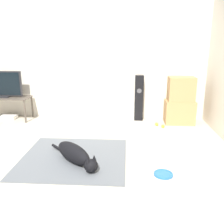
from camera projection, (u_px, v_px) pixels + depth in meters
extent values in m
plane|color=#BCB29E|center=(64.00, 157.00, 3.66)|extent=(12.00, 12.00, 0.00)
cube|color=silver|center=(85.00, 59.00, 5.34)|extent=(8.00, 0.06, 2.55)
cube|color=slate|center=(74.00, 157.00, 3.63)|extent=(1.50, 1.44, 0.01)
ellipsoid|color=black|center=(73.00, 153.00, 3.46)|extent=(0.67, 0.67, 0.26)
sphere|color=black|center=(91.00, 166.00, 3.18)|extent=(0.18, 0.18, 0.18)
cone|color=black|center=(94.00, 158.00, 3.18)|extent=(0.06, 0.06, 0.08)
cone|color=black|center=(88.00, 160.00, 3.12)|extent=(0.06, 0.06, 0.08)
cylinder|color=black|center=(57.00, 147.00, 3.83)|extent=(0.20, 0.20, 0.04)
cylinder|color=blue|center=(163.00, 174.00, 3.16)|extent=(0.24, 0.24, 0.02)
torus|color=blue|center=(163.00, 174.00, 3.16)|extent=(0.24, 0.24, 0.02)
cube|color=tan|center=(179.00, 112.00, 5.16)|extent=(0.59, 0.40, 0.47)
cube|color=tan|center=(181.00, 89.00, 5.02)|extent=(0.52, 0.35, 0.49)
cube|color=black|center=(139.00, 98.00, 5.32)|extent=(0.18, 0.18, 0.96)
cylinder|color=#4C4C51|center=(139.00, 91.00, 5.19)|extent=(0.10, 0.00, 0.10)
cube|color=brown|center=(3.00, 98.00, 5.34)|extent=(1.14, 0.47, 0.02)
cylinder|color=brown|center=(25.00, 112.00, 5.18)|extent=(0.04, 0.04, 0.48)
cylinder|color=brown|center=(32.00, 107.00, 5.57)|extent=(0.04, 0.04, 0.48)
cube|color=#232326|center=(3.00, 97.00, 5.33)|extent=(0.31, 0.20, 0.02)
cube|color=#232326|center=(1.00, 84.00, 5.27)|extent=(0.87, 0.04, 0.53)
cube|color=black|center=(1.00, 84.00, 5.25)|extent=(0.80, 0.01, 0.48)
sphere|color=#C6E033|center=(157.00, 124.00, 5.04)|extent=(0.07, 0.07, 0.07)
sphere|color=#C6E033|center=(163.00, 126.00, 4.91)|extent=(0.07, 0.07, 0.07)
cube|color=white|center=(9.00, 117.00, 5.47)|extent=(0.32, 0.24, 0.08)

